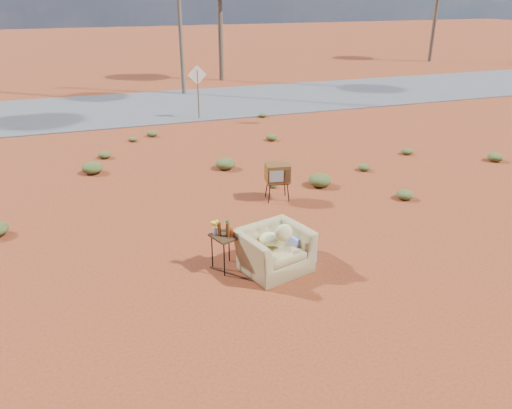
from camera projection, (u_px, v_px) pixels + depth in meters
name	position (u px, v px, depth m)	size (l,w,h in m)	color
ground	(265.00, 261.00, 9.94)	(140.00, 140.00, 0.00)	brown
highway	(152.00, 106.00, 22.93)	(140.00, 7.00, 0.04)	#565659
armchair	(278.00, 243.00, 9.52)	(1.61, 1.29, 1.10)	#998853
tv_unit	(278.00, 174.00, 12.55)	(0.66, 0.56, 0.95)	black
side_table	(224.00, 234.00, 9.38)	(0.64, 0.64, 1.01)	#362013
rusty_bar	(240.00, 276.00, 9.36)	(0.04, 0.04, 1.37)	#482513
road_sign	(198.00, 82.00, 20.19)	(0.78, 0.06, 2.19)	brown
utility_pole_center	(179.00, 8.00, 24.06)	(1.40, 0.20, 8.00)	brown
scrub_patch	(180.00, 184.00, 13.45)	(17.49, 8.07, 0.33)	#485927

